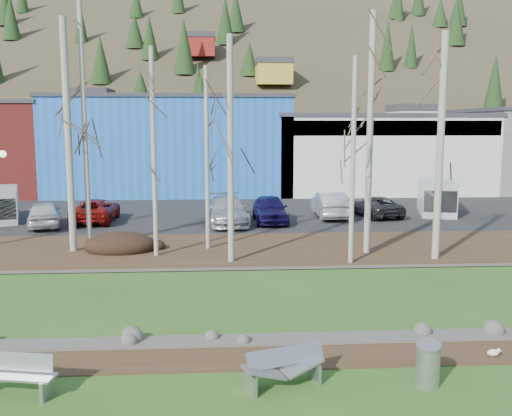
{
  "coord_description": "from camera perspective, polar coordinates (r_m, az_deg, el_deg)",
  "views": [
    {
      "loc": [
        -1.82,
        -11.91,
        5.99
      ],
      "look_at": [
        -0.35,
        11.47,
        2.5
      ],
      "focal_mm": 40.0,
      "sensor_mm": 36.0,
      "label": 1
    }
  ],
  "objects": [
    {
      "name": "seagull",
      "position": [
        16.32,
        22.67,
        -13.19
      ],
      "size": [
        0.37,
        0.18,
        0.27
      ],
      "rotation": [
        0.0,
        0.0,
        -0.35
      ],
      "color": "gold",
      "rests_on": "ground"
    },
    {
      "name": "birch_6",
      "position": [
        23.89,
        9.67,
        4.58
      ],
      "size": [
        0.2,
        0.2,
        8.53
      ],
      "color": "beige",
      "rests_on": "far_bank"
    },
    {
      "name": "car_1",
      "position": [
        35.42,
        -15.74,
        -0.22
      ],
      "size": [
        2.34,
        5.0,
        1.38
      ],
      "primitive_type": "imported",
      "rotation": [
        0.0,
        0.0,
        3.15
      ],
      "color": "maroon",
      "rests_on": "parking_lot"
    },
    {
      "name": "river",
      "position": [
        20.11,
        1.78,
        -8.86
      ],
      "size": [
        80.0,
        8.0,
        0.9
      ],
      "primitive_type": null,
      "color": "black",
      "rests_on": "ground"
    },
    {
      "name": "far_bank_rocks",
      "position": [
        24.04,
        0.86,
        -5.96
      ],
      "size": [
        80.0,
        0.8,
        0.46
      ],
      "primitive_type": null,
      "color": "#47423D",
      "rests_on": "ground"
    },
    {
      "name": "dirt_strip",
      "position": [
        15.34,
        3.62,
        -14.48
      ],
      "size": [
        80.0,
        1.8,
        0.03
      ],
      "primitive_type": "cube",
      "color": "#382616",
      "rests_on": "ground"
    },
    {
      "name": "car_4",
      "position": [
        35.95,
        7.41,
        0.33
      ],
      "size": [
        1.7,
        4.85,
        1.6
      ],
      "primitive_type": "imported",
      "rotation": [
        0.0,
        0.0,
        3.14
      ],
      "color": "silver",
      "rests_on": "parking_lot"
    },
    {
      "name": "car_5",
      "position": [
        36.84,
        11.85,
        0.16
      ],
      "size": [
        2.92,
        4.9,
        1.27
      ],
      "primitive_type": "imported",
      "rotation": [
        0.0,
        0.0,
        3.33
      ],
      "color": "#2C2B2E",
      "rests_on": "parking_lot"
    },
    {
      "name": "litter_bin",
      "position": [
        14.13,
        16.79,
        -14.91
      ],
      "size": [
        0.71,
        0.71,
        0.95
      ],
      "primitive_type": "cylinder",
      "rotation": [
        0.0,
        0.0,
        -0.39
      ],
      "color": "#A3A5A8",
      "rests_on": "ground"
    },
    {
      "name": "building_blue",
      "position": [
        51.11,
        -8.34,
        6.33
      ],
      "size": [
        20.4,
        12.24,
        8.3
      ],
      "color": "#215CA8",
      "rests_on": "ground"
    },
    {
      "name": "bench_damaged",
      "position": [
        13.62,
        2.79,
        -15.64
      ],
      "size": [
        2.0,
        1.2,
        0.85
      ],
      "rotation": [
        0.0,
        0.0,
        0.34
      ],
      "color": "#A3A5A8",
      "rests_on": "ground"
    },
    {
      "name": "birch_4",
      "position": [
        23.83,
        -2.58,
        5.74
      ],
      "size": [
        0.26,
        0.26,
        9.41
      ],
      "color": "beige",
      "rests_on": "far_bank"
    },
    {
      "name": "birch_3",
      "position": [
        25.28,
        -10.19,
        5.39
      ],
      "size": [
        0.2,
        0.2,
        9.08
      ],
      "color": "beige",
      "rests_on": "far_bank"
    },
    {
      "name": "birch_2",
      "position": [
        27.14,
        -18.26,
        6.77
      ],
      "size": [
        0.32,
        0.32,
        10.47
      ],
      "color": "beige",
      "rests_on": "far_bank"
    },
    {
      "name": "ground",
      "position": [
        13.45,
        4.8,
        -18.01
      ],
      "size": [
        200.0,
        200.0,
        0.0
      ],
      "primitive_type": "plane",
      "color": "#2A561D",
      "rests_on": "ground"
    },
    {
      "name": "birch_7",
      "position": [
        25.54,
        17.94,
        5.75
      ],
      "size": [
        0.31,
        0.31,
        9.62
      ],
      "color": "beige",
      "rests_on": "far_bank"
    },
    {
      "name": "car_2",
      "position": [
        33.4,
        -2.89,
        -0.24
      ],
      "size": [
        2.64,
        5.63,
        1.59
      ],
      "primitive_type": "imported",
      "rotation": [
        0.0,
        0.0,
        0.08
      ],
      "color": "#A8AEB2",
      "rests_on": "parking_lot"
    },
    {
      "name": "birch_1",
      "position": [
        27.59,
        -16.77,
        8.06
      ],
      "size": [
        0.22,
        0.22,
        11.62
      ],
      "color": "beige",
      "rests_on": "far_bank"
    },
    {
      "name": "dirt_mound",
      "position": [
        27.15,
        -13.45,
        -3.49
      ],
      "size": [
        3.28,
        2.31,
        0.64
      ],
      "primitive_type": "ellipsoid",
      "color": "black",
      "rests_on": "far_bank"
    },
    {
      "name": "car_0",
      "position": [
        34.57,
        -20.42,
        -0.55
      ],
      "size": [
        2.89,
        4.7,
        1.49
      ],
      "primitive_type": "imported",
      "rotation": [
        0.0,
        0.0,
        3.42
      ],
      "color": "silver",
      "rests_on": "parking_lot"
    },
    {
      "name": "far_bank",
      "position": [
        27.12,
        0.33,
        -4.12
      ],
      "size": [
        80.0,
        7.0,
        0.15
      ],
      "primitive_type": "cube",
      "color": "#382616",
      "rests_on": "ground"
    },
    {
      "name": "car_3",
      "position": [
        33.92,
        1.42,
        -0.09
      ],
      "size": [
        1.97,
        4.7,
        1.59
      ],
      "primitive_type": "imported",
      "rotation": [
        0.0,
        0.0,
        0.02
      ],
      "color": "#171047",
      "rests_on": "parking_lot"
    },
    {
      "name": "van_white",
      "position": [
        38.94,
        17.62,
        1.06
      ],
      "size": [
        3.34,
        5.35,
        2.18
      ],
      "rotation": [
        0.0,
        0.0,
        -0.27
      ],
      "color": "white",
      "rests_on": "parking_lot"
    },
    {
      "name": "parking_lot",
      "position": [
        37.42,
        -0.77,
        -0.62
      ],
      "size": [
        80.0,
        14.0,
        0.14
      ],
      "primitive_type": "cube",
      "color": "black",
      "rests_on": "ground"
    },
    {
      "name": "birch_8",
      "position": [
        25.98,
        11.32,
        7.19
      ],
      "size": [
        0.29,
        0.29,
        10.66
      ],
      "color": "beige",
      "rests_on": "far_bank"
    },
    {
      "name": "near_bank_rocks",
      "position": [
        16.26,
        3.17,
        -13.16
      ],
      "size": [
        80.0,
        0.8,
        0.5
      ],
      "primitive_type": null,
      "color": "#47423D",
      "rests_on": "ground"
    },
    {
      "name": "birch_5",
      "position": [
        26.48,
        -4.93,
        4.92
      ],
      "size": [
        0.2,
        0.2,
        8.42
      ],
      "color": "beige",
      "rests_on": "far_bank"
    },
    {
      "name": "van_grey",
      "position": [
        37.56,
        -24.17,
        0.29
      ],
      "size": [
        3.19,
        4.87,
        1.97
      ],
      "rotation": [
        0.0,
        0.0,
        0.32
      ],
      "color": "silver",
      "rests_on": "parking_lot"
    },
    {
      "name": "building_white",
      "position": [
        52.8,
        11.63,
        5.51
      ],
      "size": [
        18.36,
        12.24,
        6.8
      ],
      "color": "silver",
      "rests_on": "ground"
    },
    {
      "name": "bench_intact",
      "position": [
        14.25,
        -22.98,
        -15.09
      ],
      "size": [
        1.9,
        0.89,
        0.91
      ],
      "rotation": [
        0.0,
        0.0,
        -0.2
      ],
      "color": "#A3A5A8",
      "rests_on": "ground"
    },
    {
      "name": "hillside",
      "position": [
        96.61,
        -2.59,
        15.32
      ],
      "size": [
        160.0,
        72.0,
        35.0
      ],
      "primitive_type": null,
      "color": "#37321F",
      "rests_on": "ground"
    }
  ]
}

